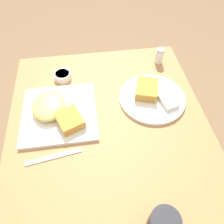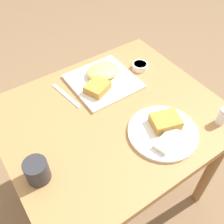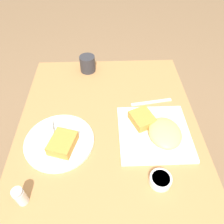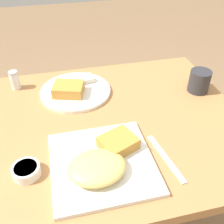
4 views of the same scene
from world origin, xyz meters
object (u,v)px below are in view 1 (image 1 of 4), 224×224
at_px(plate_oval_far, 152,96).
at_px(butter_knife, 54,157).
at_px(coffee_mug, 163,224).
at_px(salt_shaker, 159,57).
at_px(plate_square_near, 57,111).
at_px(sauce_ramekin, 63,76).

height_order(plate_oval_far, butter_knife, plate_oval_far).
distance_m(plate_oval_far, butter_knife, 0.46).
xyz_separation_m(butter_knife, coffee_mug, (0.26, 0.31, 0.04)).
bearing_deg(coffee_mug, salt_shaker, 165.30).
distance_m(butter_knife, coffee_mug, 0.41).
xyz_separation_m(plate_square_near, salt_shaker, (-0.26, 0.48, 0.01)).
height_order(sauce_ramekin, coffee_mug, coffee_mug).
distance_m(sauce_ramekin, coffee_mug, 0.71).
relative_size(plate_oval_far, coffee_mug, 3.16).
distance_m(salt_shaker, coffee_mug, 0.73).
bearing_deg(butter_knife, sauce_ramekin, 76.43).
bearing_deg(butter_knife, coffee_mug, -49.24).
height_order(plate_square_near, butter_knife, plate_square_near).
xyz_separation_m(salt_shaker, butter_knife, (0.44, -0.49, -0.03)).
relative_size(sauce_ramekin, salt_shaker, 1.00).
bearing_deg(plate_oval_far, salt_shaker, 158.12).
height_order(plate_oval_far, coffee_mug, coffee_mug).
bearing_deg(sauce_ramekin, plate_oval_far, 64.61).
bearing_deg(coffee_mug, plate_square_near, -146.62).
bearing_deg(butter_knife, plate_square_near, 77.86).
distance_m(sauce_ramekin, butter_knife, 0.40).
relative_size(butter_knife, coffee_mug, 2.25).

